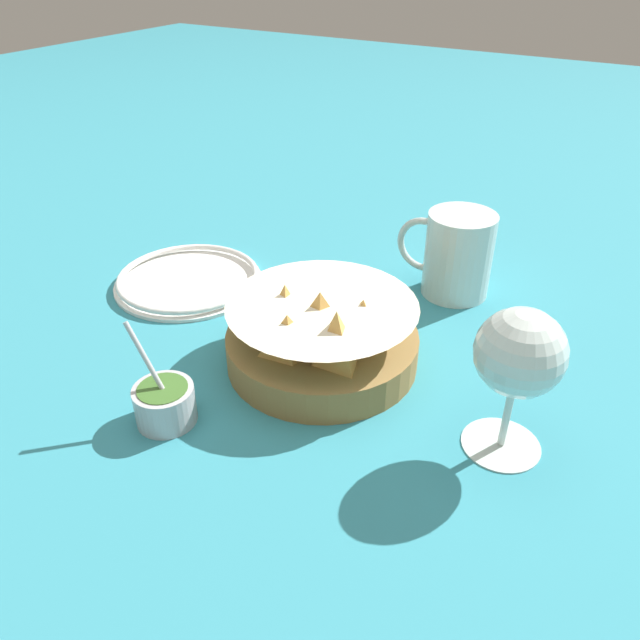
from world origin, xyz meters
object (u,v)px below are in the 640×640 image
beer_mug (457,257)px  side_plate (189,279)px  food_basket (320,339)px  wine_glass (519,358)px  sauce_cup (165,402)px

beer_mug → side_plate: size_ratio=0.65×
beer_mug → side_plate: beer_mug is taller
food_basket → side_plate: (0.25, -0.07, -0.03)m
wine_glass → beer_mug: (0.14, -0.25, -0.05)m
food_basket → side_plate: food_basket is taller
side_plate → sauce_cup: bearing=126.6°
sauce_cup → beer_mug: beer_mug is taller
food_basket → sauce_cup: bearing=62.0°
sauce_cup → beer_mug: (-0.15, -0.38, 0.03)m
wine_glass → beer_mug: wine_glass is taller
sauce_cup → wine_glass: (-0.29, -0.13, 0.08)m
beer_mug → side_plate: (0.31, 0.16, -0.04)m
sauce_cup → side_plate: size_ratio=0.53×
food_basket → sauce_cup: size_ratio=2.01×
wine_glass → beer_mug: size_ratio=1.14×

